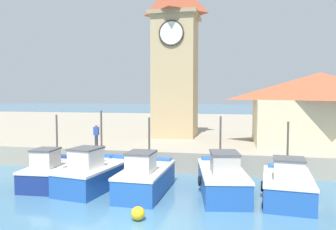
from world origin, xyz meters
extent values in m
cube|color=#9E937F|center=(0.00, 28.82, 0.65)|extent=(120.00, 40.00, 1.31)
cube|color=navy|center=(-5.77, 5.14, 0.50)|extent=(2.02, 4.29, 1.00)
cube|color=navy|center=(-5.87, 6.99, 1.12)|extent=(1.56, 0.68, 0.24)
cube|color=silver|center=(-5.77, 5.14, 1.05)|extent=(2.09, 4.35, 0.12)
cube|color=beige|center=(-5.73, 4.41, 1.55)|extent=(1.15, 1.31, 0.89)
cube|color=#4C4C51|center=(-5.73, 4.41, 2.04)|extent=(1.23, 1.40, 0.08)
cylinder|color=#4C4742|center=(-5.80, 5.67, 2.44)|extent=(0.10, 0.10, 2.67)
torus|color=black|center=(-6.76, 5.30, 0.50)|extent=(0.15, 0.53, 0.52)
cube|color=#2356A8|center=(-3.23, 5.03, 0.55)|extent=(2.79, 5.01, 1.10)
cube|color=#2356A8|center=(-2.89, 7.13, 1.22)|extent=(1.83, 0.87, 0.24)
cube|color=silver|center=(-3.23, 5.03, 1.15)|extent=(2.86, 5.08, 0.12)
cube|color=silver|center=(-3.36, 4.22, 1.68)|extent=(1.45, 1.60, 0.95)
cube|color=#4C4C51|center=(-3.36, 4.22, 2.20)|extent=(1.54, 1.69, 0.08)
cylinder|color=#4C4742|center=(-3.13, 5.62, 2.62)|extent=(0.10, 0.10, 2.82)
torus|color=black|center=(-4.29, 5.45, 0.55)|extent=(0.20, 0.53, 0.52)
cube|color=#2356A8|center=(-0.40, 4.71, 0.56)|extent=(2.06, 4.66, 1.12)
cube|color=#2356A8|center=(-0.34, 6.77, 1.24)|extent=(1.66, 0.64, 0.24)
cube|color=silver|center=(-0.40, 4.71, 1.17)|extent=(2.12, 4.72, 0.12)
cube|color=silver|center=(-0.42, 3.90, 1.67)|extent=(1.20, 1.41, 0.88)
cube|color=#4C4C51|center=(-0.42, 3.90, 2.15)|extent=(1.28, 1.50, 0.08)
cylinder|color=#4C4742|center=(-0.38, 5.29, 2.48)|extent=(0.10, 0.10, 2.49)
torus|color=black|center=(-1.44, 4.97, 0.56)|extent=(0.13, 0.52, 0.52)
cube|color=#2356A8|center=(3.31, 5.31, 0.56)|extent=(2.84, 5.41, 1.12)
cube|color=#2356A8|center=(2.91, 7.60, 1.24)|extent=(1.78, 0.88, 0.24)
cube|color=silver|center=(3.31, 5.31, 1.17)|extent=(2.91, 5.48, 0.12)
cube|color=#B2ADA3|center=(3.46, 4.42, 1.69)|extent=(1.44, 1.72, 0.93)
cube|color=#4C4C51|center=(3.46, 4.42, 2.20)|extent=(1.54, 1.82, 0.08)
cylinder|color=#4C4742|center=(3.20, 5.94, 2.51)|extent=(0.10, 0.10, 2.56)
torus|color=black|center=(2.20, 5.38, 0.56)|extent=(0.21, 0.53, 0.52)
cube|color=#2356A8|center=(6.32, 4.79, 0.52)|extent=(2.46, 4.27, 1.05)
cube|color=#2356A8|center=(6.49, 6.58, 1.17)|extent=(1.81, 0.77, 0.24)
cube|color=silver|center=(6.32, 4.79, 1.10)|extent=(2.53, 4.34, 0.12)
cube|color=silver|center=(6.25, 4.08, 1.60)|extent=(1.36, 1.34, 0.89)
cube|color=#4C4C51|center=(6.25, 4.08, 2.09)|extent=(1.45, 1.43, 0.08)
cylinder|color=#4C4742|center=(6.37, 5.30, 2.39)|extent=(0.10, 0.10, 2.46)
torus|color=black|center=(5.22, 5.10, 0.52)|extent=(0.17, 0.53, 0.52)
cube|color=tan|center=(-1.06, 16.51, 6.29)|extent=(3.46, 3.46, 9.95)
cube|color=#9C865F|center=(-1.06, 16.51, 11.41)|extent=(3.96, 3.96, 0.30)
cylinder|color=white|center=(-1.06, 14.72, 9.71)|extent=(1.90, 0.12, 1.90)
torus|color=#332D23|center=(-1.06, 14.68, 9.71)|extent=(2.02, 0.12, 2.02)
cube|color=beige|center=(9.78, 13.94, 2.91)|extent=(8.89, 5.99, 3.21)
pyramid|color=#B25133|center=(9.78, 13.94, 5.48)|extent=(9.29, 6.39, 1.93)
sphere|color=gold|center=(0.25, 1.15, 0.27)|extent=(0.55, 0.55, 0.55)
cylinder|color=#33333D|center=(-5.20, 9.60, 1.73)|extent=(0.22, 0.22, 0.85)
cube|color=#2D4CA5|center=(-5.20, 9.60, 2.44)|extent=(0.34, 0.22, 0.56)
sphere|color=tan|center=(-5.20, 9.60, 2.83)|extent=(0.20, 0.20, 0.20)
camera|label=1|loc=(3.89, -10.82, 4.91)|focal=35.00mm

